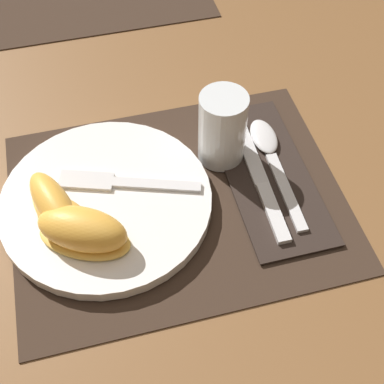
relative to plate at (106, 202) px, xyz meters
name	(u,v)px	position (x,y,z in m)	size (l,w,h in m)	color
ground_plane	(178,201)	(0.09, -0.01, -0.01)	(3.00, 3.00, 0.00)	brown
placemat	(178,200)	(0.09, -0.01, -0.01)	(0.41, 0.32, 0.00)	#38281E
plate	(106,202)	(0.00, 0.00, 0.00)	(0.26, 0.26, 0.02)	white
juice_glass	(222,132)	(0.16, 0.05, 0.04)	(0.06, 0.06, 0.10)	silver
napkin	(267,174)	(0.21, 0.00, -0.01)	(0.10, 0.25, 0.00)	#2D231E
knife	(258,175)	(0.20, 0.00, 0.00)	(0.02, 0.22, 0.01)	silver
spoon	(269,150)	(0.22, 0.03, 0.00)	(0.04, 0.19, 0.01)	silver
fork	(119,183)	(0.02, 0.02, 0.01)	(0.17, 0.08, 0.00)	silver
citrus_wedge_0	(55,210)	(-0.06, -0.02, 0.03)	(0.08, 0.12, 0.04)	#F7C656
citrus_wedge_1	(68,223)	(-0.05, -0.04, 0.02)	(0.10, 0.11, 0.03)	#F7C656
citrus_wedge_2	(83,231)	(-0.03, -0.06, 0.03)	(0.12, 0.10, 0.05)	#F7C656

